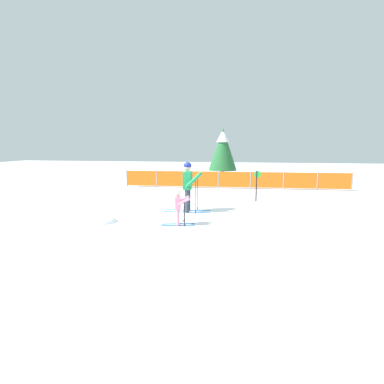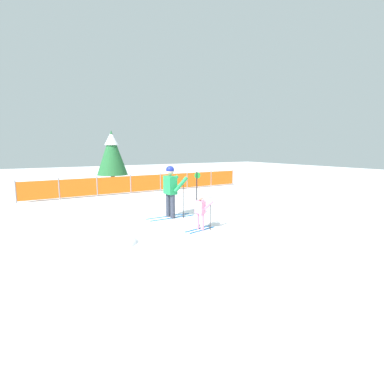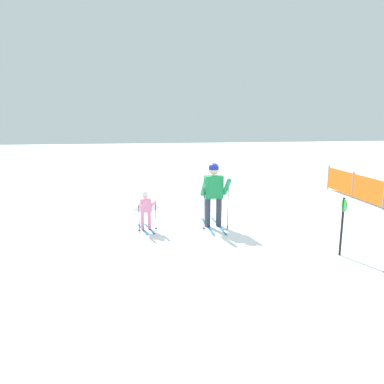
{
  "view_description": "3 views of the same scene",
  "coord_description": "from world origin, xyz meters",
  "px_view_note": "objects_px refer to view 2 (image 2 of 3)",
  "views": [
    {
      "loc": [
        1.96,
        -10.41,
        2.35
      ],
      "look_at": [
        0.48,
        -1.3,
        0.88
      ],
      "focal_mm": 28.0,
      "sensor_mm": 36.0,
      "label": 1
    },
    {
      "loc": [
        -4.31,
        -9.1,
        2.35
      ],
      "look_at": [
        0.24,
        -1.44,
        1.03
      ],
      "focal_mm": 28.0,
      "sensor_mm": 36.0,
      "label": 2
    },
    {
      "loc": [
        9.85,
        -2.11,
        3.03
      ],
      "look_at": [
        0.11,
        -0.75,
        0.98
      ],
      "focal_mm": 35.0,
      "sensor_mm": 36.0,
      "label": 3
    }
  ],
  "objects_px": {
    "skier_child": "(201,209)",
    "trail_marker": "(197,183)",
    "skier_adult": "(171,187)",
    "conifer_far": "(112,152)",
    "safety_fence": "(146,183)"
  },
  "relations": [
    {
      "from": "skier_adult",
      "to": "conifer_far",
      "type": "xyz_separation_m",
      "value": [
        0.65,
        9.14,
        1.04
      ]
    },
    {
      "from": "safety_fence",
      "to": "trail_marker",
      "type": "relative_size",
      "value": 9.32
    },
    {
      "from": "skier_adult",
      "to": "trail_marker",
      "type": "relative_size",
      "value": 1.36
    },
    {
      "from": "conifer_far",
      "to": "skier_adult",
      "type": "bearing_deg",
      "value": -94.04
    },
    {
      "from": "safety_fence",
      "to": "trail_marker",
      "type": "xyz_separation_m",
      "value": [
        0.99,
        -3.56,
        0.31
      ]
    },
    {
      "from": "skier_child",
      "to": "trail_marker",
      "type": "xyz_separation_m",
      "value": [
        2.45,
        4.16,
        0.19
      ]
    },
    {
      "from": "skier_adult",
      "to": "skier_child",
      "type": "distance_m",
      "value": 1.88
    },
    {
      "from": "skier_adult",
      "to": "safety_fence",
      "type": "height_order",
      "value": "skier_adult"
    },
    {
      "from": "skier_child",
      "to": "trail_marker",
      "type": "distance_m",
      "value": 4.83
    },
    {
      "from": "skier_child",
      "to": "trail_marker",
      "type": "bearing_deg",
      "value": 46.28
    },
    {
      "from": "skier_adult",
      "to": "conifer_far",
      "type": "height_order",
      "value": "conifer_far"
    },
    {
      "from": "skier_child",
      "to": "safety_fence",
      "type": "bearing_deg",
      "value": 66.05
    },
    {
      "from": "skier_adult",
      "to": "safety_fence",
      "type": "distance_m",
      "value": 6.1
    },
    {
      "from": "conifer_far",
      "to": "skier_child",
      "type": "bearing_deg",
      "value": -93.23
    },
    {
      "from": "safety_fence",
      "to": "trail_marker",
      "type": "distance_m",
      "value": 3.71
    }
  ]
}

